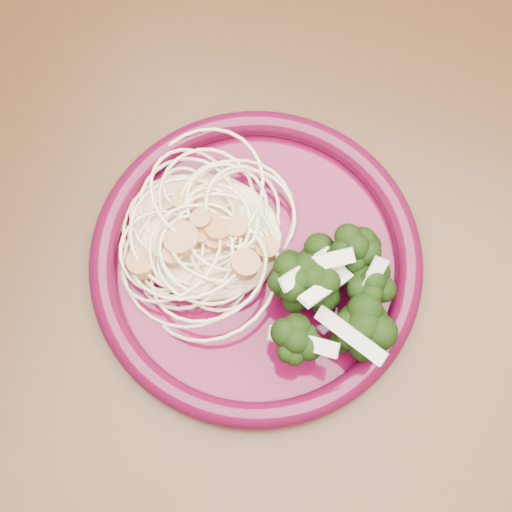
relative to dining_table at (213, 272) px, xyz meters
name	(u,v)px	position (x,y,z in m)	size (l,w,h in m)	color
dining_table	(213,272)	(0.00, 0.00, 0.00)	(1.20, 0.80, 0.75)	#472814
dinner_plate	(256,260)	(0.05, -0.01, 0.11)	(0.30, 0.30, 0.02)	#4F0621
spaghetti_pile	(204,231)	(0.00, 0.00, 0.12)	(0.13, 0.11, 0.03)	beige
scallop_cluster	(201,215)	(0.00, 0.00, 0.15)	(0.11, 0.11, 0.04)	#BC7B45
broccoli_pile	(322,284)	(0.10, -0.02, 0.13)	(0.09, 0.14, 0.05)	black
onion_garnish	(326,271)	(0.10, -0.02, 0.16)	(0.06, 0.09, 0.06)	silver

